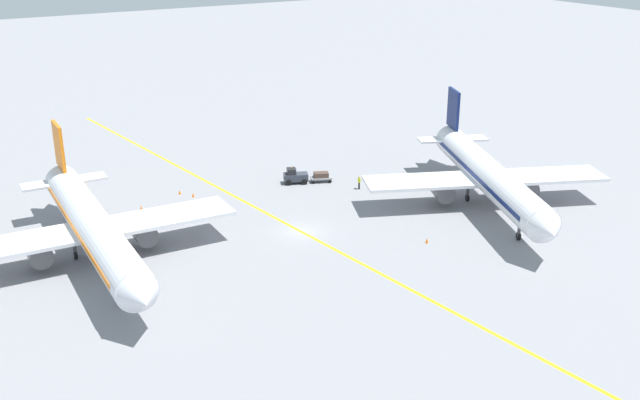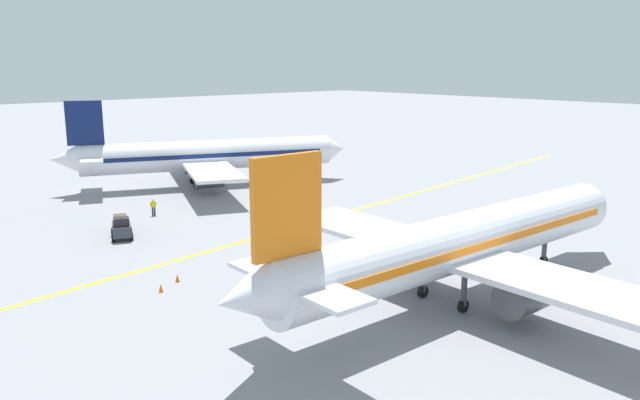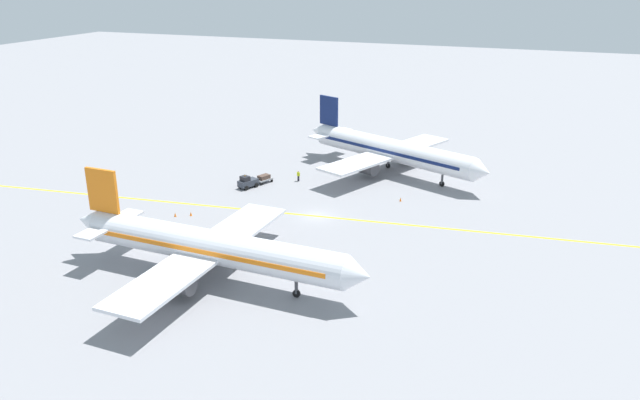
% 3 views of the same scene
% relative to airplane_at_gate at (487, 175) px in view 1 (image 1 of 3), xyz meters
% --- Properties ---
extents(ground_plane, '(400.00, 400.00, 0.00)m').
position_rel_airplane_at_gate_xyz_m(ground_plane, '(22.12, -4.16, -3.71)').
color(ground_plane, gray).
extents(apron_yellow_centreline, '(14.23, 119.25, 0.01)m').
position_rel_airplane_at_gate_xyz_m(apron_yellow_centreline, '(22.12, -4.16, -3.71)').
color(apron_yellow_centreline, yellow).
rests_on(apron_yellow_centreline, ground).
extents(airplane_at_gate, '(27.82, 33.87, 10.60)m').
position_rel_airplane_at_gate_xyz_m(airplane_at_gate, '(0.00, 0.00, 0.00)').
color(airplane_at_gate, white).
rests_on(airplane_at_gate, ground).
extents(airplane_adjacent_stand, '(28.18, 35.50, 10.60)m').
position_rel_airplane_at_gate_xyz_m(airplane_adjacent_stand, '(42.81, -8.12, 0.00)').
color(airplane_adjacent_stand, silver).
rests_on(airplane_adjacent_stand, ground).
extents(baggage_tug_dark, '(3.35, 2.63, 2.11)m').
position_rel_airplane_at_gate_xyz_m(baggage_tug_dark, '(15.14, -18.01, -2.81)').
color(baggage_tug_dark, '#333842').
rests_on(baggage_tug_dark, ground).
extents(baggage_cart_trailing, '(2.94, 2.29, 1.24)m').
position_rel_airplane_at_gate_xyz_m(baggage_cart_trailing, '(12.09, -16.75, -2.95)').
color(baggage_cart_trailing, gray).
rests_on(baggage_cart_trailing, ground).
extents(ground_crew_worker, '(0.31, 0.56, 1.68)m').
position_rel_airplane_at_gate_xyz_m(ground_crew_worker, '(9.45, -12.09, -2.80)').
color(ground_crew_worker, '#23232D').
rests_on(ground_crew_worker, ground).
extents(traffic_cone_near_nose, '(0.32, 0.32, 0.55)m').
position_rel_airplane_at_gate_xyz_m(traffic_cone_near_nose, '(29.01, -21.72, -3.43)').
color(traffic_cone_near_nose, orange).
rests_on(traffic_cone_near_nose, ground).
extents(traffic_cone_mid_apron, '(0.32, 0.32, 0.55)m').
position_rel_airplane_at_gate_xyz_m(traffic_cone_mid_apron, '(28.00, -19.93, -3.43)').
color(traffic_cone_mid_apron, orange).
rests_on(traffic_cone_mid_apron, ground).
extents(traffic_cone_by_wingtip, '(0.32, 0.32, 0.55)m').
position_rel_airplane_at_gate_xyz_m(traffic_cone_by_wingtip, '(34.66, -19.05, -3.43)').
color(traffic_cone_by_wingtip, orange).
rests_on(traffic_cone_by_wingtip, ground).
extents(traffic_cone_far_edge, '(0.32, 0.32, 0.55)m').
position_rel_airplane_at_gate_xyz_m(traffic_cone_far_edge, '(12.50, 4.97, -3.43)').
color(traffic_cone_far_edge, orange).
rests_on(traffic_cone_far_edge, ground).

